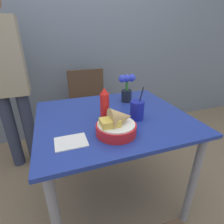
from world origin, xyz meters
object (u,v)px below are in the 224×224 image
chair_far_window (88,104)px  drink_cup (137,111)px  person_standing (8,79)px  flower_vase (127,88)px  ketchup_bottle (105,104)px  food_basket (117,125)px

chair_far_window → drink_cup: size_ratio=4.07×
drink_cup → person_standing: person_standing is taller
flower_vase → person_standing: size_ratio=0.14×
chair_far_window → flower_vase: (0.19, -0.61, 0.34)m
ketchup_bottle → drink_cup: drink_cup is taller
drink_cup → chair_far_window: bearing=98.4°
food_basket → drink_cup: size_ratio=1.00×
flower_vase → food_basket: bearing=-119.2°
ketchup_bottle → person_standing: bearing=131.7°
drink_cup → flower_vase: size_ratio=1.01×
ketchup_bottle → person_standing: size_ratio=0.13×
chair_far_window → drink_cup: 0.97m
flower_vase → person_standing: person_standing is taller
chair_far_window → person_standing: bearing=-171.3°
person_standing → chair_far_window: bearing=8.7°
food_basket → flower_vase: bearing=60.8°
ketchup_bottle → flower_vase: size_ratio=0.95×
chair_far_window → food_basket: food_basket is taller
food_basket → person_standing: size_ratio=0.14×
chair_far_window → food_basket: (-0.05, -1.04, 0.29)m
ketchup_bottle → flower_vase: (0.26, 0.24, 0.02)m
food_basket → ketchup_bottle: size_ratio=1.08×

